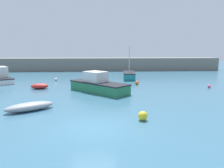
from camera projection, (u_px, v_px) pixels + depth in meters
ground_plane at (93, 129)px, 11.99m from camera, size 120.00×120.00×0.20m
harbor_breakwater at (97, 64)px, 42.88m from camera, size 47.25×3.70×2.42m
fishing_dinghy_green at (40, 86)px, 23.30m from camera, size 1.89×1.14×0.57m
sailboat_twin_hulled at (129, 75)px, 30.82m from camera, size 2.06×4.62×4.51m
motorboat_grey_hull at (98, 85)px, 21.56m from camera, size 6.03×6.13×2.01m
open_tender_yellow at (30, 107)px, 15.10m from camera, size 3.42×2.78×0.58m
mooring_buoy_white at (56, 79)px, 28.92m from camera, size 0.41×0.41×0.41m
mooring_buoy_yellow at (143, 116)px, 13.04m from camera, size 0.57×0.57×0.57m
mooring_buoy_pink at (209, 86)px, 23.82m from camera, size 0.37×0.37×0.37m
mooring_buoy_orange at (137, 83)px, 25.87m from camera, size 0.46×0.46×0.46m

